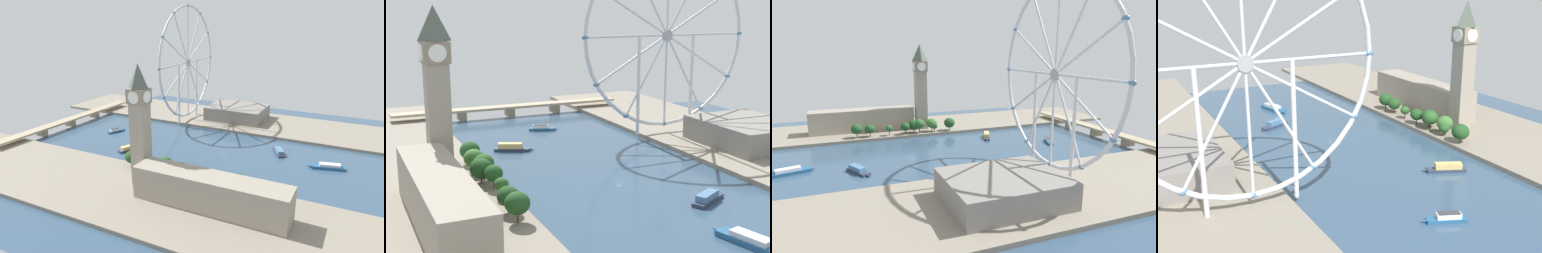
{
  "view_description": "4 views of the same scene",
  "coord_description": "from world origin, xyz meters",
  "views": [
    {
      "loc": [
        -294.5,
        -116.63,
        126.68
      ],
      "look_at": [
        17.38,
        42.99,
        16.17
      ],
      "focal_mm": 33.25,
      "sensor_mm": 36.0,
      "label": 1
    },
    {
      "loc": [
        -140.11,
        -255.24,
        95.69
      ],
      "look_at": [
        6.25,
        68.25,
        16.2
      ],
      "focal_mm": 52.1,
      "sensor_mm": 36.0,
      "label": 2
    },
    {
      "loc": [
        274.73,
        -61.1,
        89.6
      ],
      "look_at": [
        -19.83,
        54.59,
        17.47
      ],
      "focal_mm": 31.99,
      "sensor_mm": 36.0,
      "label": 3
    },
    {
      "loc": [
        141.62,
        290.46,
        109.45
      ],
      "look_at": [
        -2.52,
        24.38,
        15.71
      ],
      "focal_mm": 45.36,
      "sensor_mm": 36.0,
      "label": 4
    }
  ],
  "objects": [
    {
      "name": "tour_boat_2",
      "position": [
        5.34,
        133.48,
        1.89
      ],
      "size": [
        22.07,
        11.75,
        4.68
      ],
      "rotation": [
        0.0,
        0.0,
        5.9
      ],
      "color": "#235684",
      "rests_on": "ground_plane"
    },
    {
      "name": "tour_boat_0",
      "position": [
        -34.04,
        85.2,
        2.22
      ],
      "size": [
        25.97,
        14.83,
        5.2
      ],
      "rotation": [
        0.0,
        0.0,
        5.86
      ],
      "color": "#2D384C",
      "rests_on": "ground_plane"
    },
    {
      "name": "riverbank_left",
      "position": [
        -107.23,
        0.0,
        1.5
      ],
      "size": [
        90.0,
        520.0,
        3.0
      ],
      "primitive_type": "cube",
      "color": "gray",
      "rests_on": "ground_plane"
    },
    {
      "name": "tour_boat_1",
      "position": [
        8.45,
        -92.87,
        2.0
      ],
      "size": [
        13.68,
        32.21,
        4.78
      ],
      "rotation": [
        0.0,
        0.0,
        1.81
      ],
      "color": "#235684",
      "rests_on": "ground_plane"
    },
    {
      "name": "riverbank_right",
      "position": [
        107.23,
        0.0,
        1.5
      ],
      "size": [
        90.0,
        520.0,
        3.0
      ],
      "primitive_type": "cube",
      "color": "gray",
      "rests_on": "ground_plane"
    },
    {
      "name": "tour_boat_3",
      "position": [
        24.04,
        -46.62,
        2.16
      ],
      "size": [
        25.4,
        16.2,
        5.11
      ],
      "rotation": [
        0.0,
        0.0,
        0.48
      ],
      "color": "#2D384C",
      "rests_on": "ground_plane"
    },
    {
      "name": "ground_plane",
      "position": [
        0.0,
        0.0,
        0.0
      ],
      "size": [
        384.46,
        384.46,
        0.0
      ],
      "primitive_type": "plane",
      "color": "#334C66"
    },
    {
      "name": "clock_tower",
      "position": [
        -89.76,
        31.05,
        50.56
      ],
      "size": [
        14.5,
        14.5,
        91.48
      ],
      "color": "gray",
      "rests_on": "riverbank_left"
    },
    {
      "name": "riverside_hall",
      "position": [
        111.32,
        27.66,
        10.89
      ],
      "size": [
        54.37,
        67.57,
        15.78
      ],
      "primitive_type": "cube",
      "color": "gray",
      "rests_on": "riverbank_right"
    },
    {
      "name": "ferris_wheel",
      "position": [
        81.16,
        81.13,
        72.21
      ],
      "size": [
        132.62,
        3.2,
        135.29
      ],
      "color": "silver",
      "rests_on": "riverbank_right"
    },
    {
      "name": "parliament_block",
      "position": [
        -101.61,
        -30.9,
        14.66
      ],
      "size": [
        22.0,
        107.89,
        23.31
      ],
      "primitive_type": "cube",
      "color": "gray",
      "rests_on": "riverbank_left"
    },
    {
      "name": "tree_row_embankment",
      "position": [
        -70.02,
        14.17,
        11.32
      ],
      "size": [
        15.19,
        107.77,
        14.41
      ],
      "color": "#513823",
      "rests_on": "riverbank_left"
    }
  ]
}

